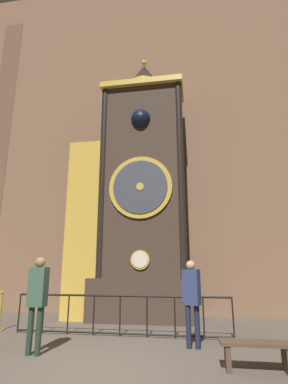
{
  "coord_description": "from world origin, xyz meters",
  "views": [
    {
      "loc": [
        1.68,
        -5.0,
        1.6
      ],
      "look_at": [
        0.04,
        4.87,
        4.13
      ],
      "focal_mm": 28.0,
      "sensor_mm": 36.0,
      "label": 1
    }
  ],
  "objects": [
    {
      "name": "ground_plane",
      "position": [
        0.0,
        0.0,
        0.0
      ],
      "size": [
        28.0,
        28.0,
        0.0
      ],
      "primitive_type": "plane",
      "color": "brown"
    },
    {
      "name": "clock_tower",
      "position": [
        -0.32,
        4.85,
        3.93
      ],
      "size": [
        4.25,
        1.79,
        9.4
      ],
      "color": "#423328",
      "rests_on": "ground_plane"
    },
    {
      "name": "visitor_bench",
      "position": [
        2.59,
        0.49,
        0.31
      ],
      "size": [
        1.13,
        0.4,
        0.44
      ],
      "color": "brown",
      "rests_on": "ground_plane"
    },
    {
      "name": "railing_fence",
      "position": [
        -0.17,
        2.59,
        0.53
      ],
      "size": [
        5.37,
        0.05,
        0.94
      ],
      "color": "black",
      "rests_on": "ground_plane"
    },
    {
      "name": "visitor_far",
      "position": [
        1.59,
        1.74,
        1.05
      ],
      "size": [
        0.39,
        0.32,
        1.75
      ],
      "rotation": [
        0.0,
        0.0,
        -0.35
      ],
      "color": "#1B213A",
      "rests_on": "ground_plane"
    },
    {
      "name": "stanchion_post",
      "position": [
        -3.46,
        2.71,
        0.32
      ],
      "size": [
        0.28,
        0.28,
        0.99
      ],
      "color": "#B28E33",
      "rests_on": "ground_plane"
    },
    {
      "name": "visitor_near",
      "position": [
        -1.39,
        0.75,
        1.09
      ],
      "size": [
        0.35,
        0.23,
        1.8
      ],
      "rotation": [
        0.0,
        0.0,
        -0.03
      ],
      "color": "#213427",
      "rests_on": "ground_plane"
    },
    {
      "name": "cathedral_back_wall",
      "position": [
        -0.09,
        6.17,
        7.31
      ],
      "size": [
        24.0,
        0.32,
        14.65
      ],
      "color": "#846047",
      "rests_on": "ground_plane"
    }
  ]
}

